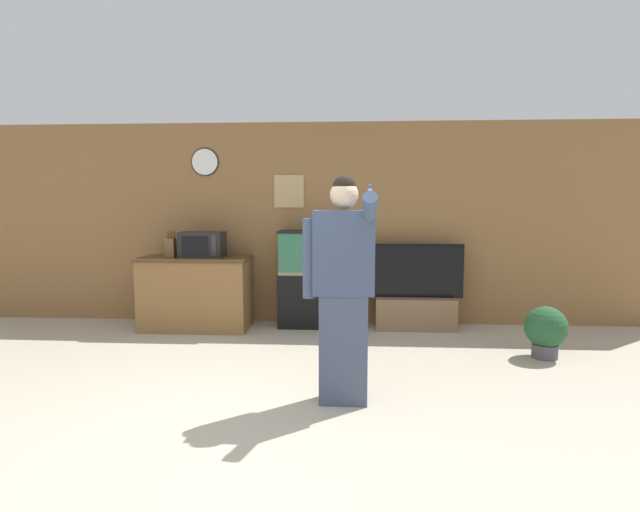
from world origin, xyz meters
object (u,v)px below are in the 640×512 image
knife_block (171,247)px  counter_island (196,293)px  person_standing (342,286)px  tv_on_stand (415,304)px  aquarium_on_stand (315,279)px  potted_plant (546,330)px  microwave (202,244)px

knife_block → counter_island: bearing=3.5°
person_standing → tv_on_stand: bearing=70.0°
aquarium_on_stand → tv_on_stand: aquarium_on_stand is taller
aquarium_on_stand → potted_plant: bearing=-24.9°
knife_block → tv_on_stand: knife_block is taller
tv_on_stand → person_standing: size_ratio=0.67×
aquarium_on_stand → person_standing: (0.39, -2.39, 0.32)m
person_standing → aquarium_on_stand: bearing=99.3°
microwave → person_standing: size_ratio=0.30×
person_standing → potted_plant: person_standing is taller
potted_plant → tv_on_stand: bearing=136.3°
counter_island → potted_plant: size_ratio=2.55×
counter_island → person_standing: person_standing is taller
counter_island → aquarium_on_stand: aquarium_on_stand is taller
person_standing → potted_plant: 2.49m
counter_island → tv_on_stand: 2.75m
knife_block → aquarium_on_stand: knife_block is taller
aquarium_on_stand → potted_plant: aquarium_on_stand is taller
potted_plant → aquarium_on_stand: bearing=155.1°
counter_island → aquarium_on_stand: (1.48, 0.20, 0.16)m
microwave → tv_on_stand: size_ratio=0.44×
aquarium_on_stand → knife_block: bearing=-173.1°
microwave → knife_block: bearing=-171.3°
microwave → knife_block: knife_block is taller
tv_on_stand → potted_plant: size_ratio=2.25×
aquarium_on_stand → potted_plant: (2.44, -1.13, -0.32)m
aquarium_on_stand → person_standing: size_ratio=0.69×
knife_block → microwave: bearing=8.7°
microwave → knife_block: size_ratio=1.57×
knife_block → tv_on_stand: bearing=4.0°
microwave → person_standing: 2.86m
tv_on_stand → knife_block: bearing=-176.0°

